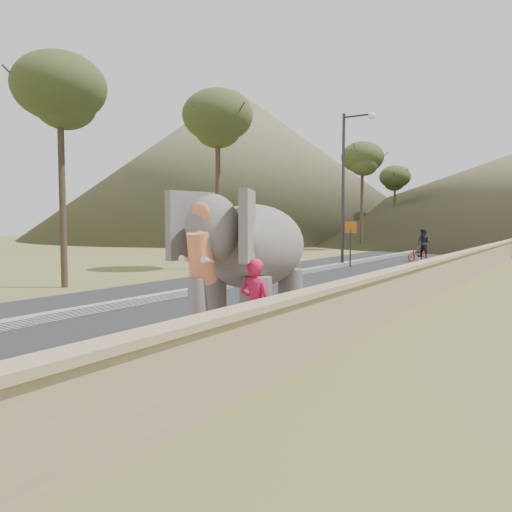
{
  "coord_description": "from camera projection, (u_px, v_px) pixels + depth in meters",
  "views": [
    {
      "loc": [
        5.47,
        -6.32,
        2.35
      ],
      "look_at": [
        0.2,
        1.81,
        1.7
      ],
      "focal_mm": 35.0,
      "sensor_mm": 36.0,
      "label": 1
    }
  ],
  "objects": [
    {
      "name": "trees",
      "position": [
        460.0,
        194.0,
        32.39
      ],
      "size": [
        47.76,
        44.58,
        9.49
      ],
      "color": "#473828",
      "rests_on": "ground"
    },
    {
      "name": "ground",
      "position": [
        188.0,
        362.0,
        8.42
      ],
      "size": [
        160.0,
        160.0,
        0.0
      ],
      "primitive_type": "plane",
      "color": "olive",
      "rests_on": "ground"
    },
    {
      "name": "median",
      "position": [
        258.0,
        280.0,
        19.5
      ],
      "size": [
        0.35,
        120.0,
        0.22
      ],
      "primitive_type": "cube",
      "color": "black",
      "rests_on": "ground"
    },
    {
      "name": "hill_left",
      "position": [
        235.0,
        164.0,
        74.35
      ],
      "size": [
        60.0,
        60.0,
        22.0
      ],
      "primitive_type": "cone",
      "color": "brown",
      "rests_on": "ground"
    },
    {
      "name": "walkway",
      "position": [
        383.0,
        290.0,
        16.79
      ],
      "size": [
        3.0,
        120.0,
        0.15
      ],
      "primitive_type": "cube",
      "color": "#9E9687",
      "rests_on": "ground"
    },
    {
      "name": "signboard",
      "position": [
        350.0,
        236.0,
        25.92
      ],
      "size": [
        0.6,
        0.08,
        2.4
      ],
      "color": "#2D2D33",
      "rests_on": "ground"
    },
    {
      "name": "elephant_and_man",
      "position": [
        254.0,
        265.0,
        9.99
      ],
      "size": [
        2.43,
        3.96,
        2.71
      ],
      "color": "slate",
      "rests_on": "ground"
    },
    {
      "name": "motorcyclist",
      "position": [
        421.0,
        248.0,
        29.85
      ],
      "size": [
        1.45,
        1.79,
        1.99
      ],
      "color": "#98100D",
      "rests_on": "ground"
    },
    {
      "name": "road",
      "position": [
        258.0,
        282.0,
        19.51
      ],
      "size": [
        7.0,
        120.0,
        0.03
      ],
      "primitive_type": "cube",
      "color": "black",
      "rests_on": "ground"
    },
    {
      "name": "parapet",
      "position": [
        434.0,
        279.0,
        15.86
      ],
      "size": [
        0.3,
        120.0,
        1.1
      ],
      "primitive_type": "cube",
      "color": "tan",
      "rests_on": "ground"
    },
    {
      "name": "lamppost",
      "position": [
        349.0,
        174.0,
        25.91
      ],
      "size": [
        1.76,
        0.36,
        8.0
      ],
      "color": "#2D2E32",
      "rests_on": "ground"
    }
  ]
}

